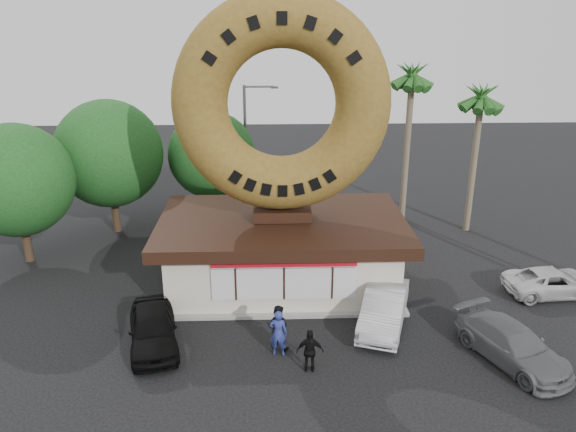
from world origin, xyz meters
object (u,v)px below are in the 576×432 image
at_px(donut_shop, 282,249).
at_px(car_grey, 512,344).
at_px(street_lamp, 248,143).
at_px(car_white, 553,282).
at_px(car_silver, 384,308).
at_px(person_right, 310,351).
at_px(person_left, 278,333).
at_px(car_black, 153,328).
at_px(person_center, 278,327).
at_px(giant_donut, 282,104).

xyz_separation_m(donut_shop, car_grey, (8.29, -6.50, -1.07)).
relative_size(street_lamp, car_white, 1.84).
height_order(car_silver, car_white, car_silver).
bearing_deg(car_white, donut_shop, 79.06).
bearing_deg(person_right, car_silver, -132.75).
relative_size(person_left, car_black, 0.42).
distance_m(car_black, car_grey, 13.47).
relative_size(street_lamp, person_right, 4.81).
xyz_separation_m(person_right, car_white, (11.44, 5.42, -0.23)).
distance_m(car_silver, car_white, 8.54).
height_order(car_black, car_grey, car_black).
distance_m(person_center, car_white, 13.17).
xyz_separation_m(person_left, car_white, (12.55, 4.34, -0.32)).
xyz_separation_m(person_center, person_right, (1.13, -1.50, -0.08)).
relative_size(giant_donut, person_left, 5.02).
relative_size(person_right, car_black, 0.38).
height_order(person_right, car_silver, person_right).
height_order(person_right, car_black, person_right).
xyz_separation_m(person_center, car_grey, (8.60, -1.12, -0.22)).
height_order(street_lamp, car_white, street_lamp).
bearing_deg(car_silver, person_center, -142.20).
bearing_deg(car_white, person_center, 103.17).
distance_m(person_left, car_black, 4.87).
relative_size(person_left, person_center, 1.01).
bearing_deg(car_grey, donut_shop, 118.62).
bearing_deg(giant_donut, street_lamp, 100.51).
bearing_deg(street_lamp, car_silver, -66.90).
xyz_separation_m(person_right, car_silver, (3.23, 3.04, -0.07)).
xyz_separation_m(person_left, person_center, (-0.02, 0.43, -0.01)).
height_order(donut_shop, street_lamp, street_lamp).
xyz_separation_m(giant_donut, person_right, (0.82, -6.90, -7.62)).
bearing_deg(car_grey, car_silver, 124.52).
xyz_separation_m(street_lamp, car_silver, (5.91, -13.85, -3.72)).
xyz_separation_m(person_left, car_grey, (8.58, -0.70, -0.23)).
distance_m(giant_donut, person_left, 9.52).
bearing_deg(street_lamp, person_right, -81.00).
height_order(street_lamp, car_silver, street_lamp).
bearing_deg(car_white, car_grey, 137.62).
xyz_separation_m(person_center, car_white, (12.57, 3.92, -0.31)).
relative_size(giant_donut, person_center, 5.09).
distance_m(donut_shop, car_grey, 10.59).
distance_m(giant_donut, street_lamp, 10.92).
xyz_separation_m(car_black, car_silver, (9.15, 1.18, 0.02)).
xyz_separation_m(street_lamp, car_black, (-3.24, -15.04, -3.74)).
distance_m(person_right, car_grey, 7.48).
distance_m(person_center, car_grey, 8.67).
xyz_separation_m(person_right, car_grey, (7.47, 0.38, -0.14)).
xyz_separation_m(person_center, car_silver, (4.36, 1.54, -0.15)).
bearing_deg(donut_shop, street_lamp, 100.50).
relative_size(giant_donut, car_black, 2.12).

